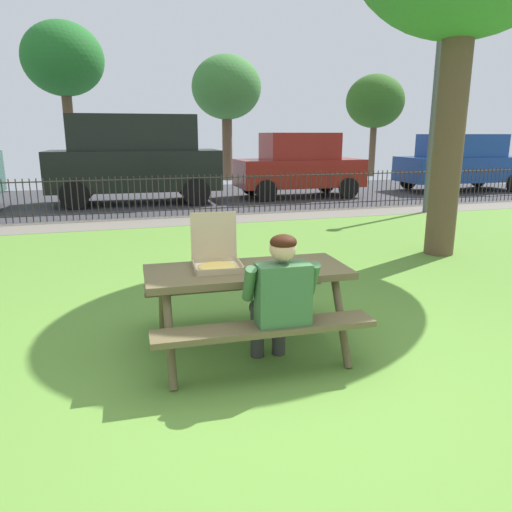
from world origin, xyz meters
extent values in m
cube|color=#5C8D34|center=(0.00, 2.23, -0.01)|extent=(28.00, 12.46, 0.02)
cube|color=slate|center=(0.00, 7.76, 0.00)|extent=(28.00, 1.40, 0.01)
cube|color=#38383D|center=(0.00, 12.00, -0.01)|extent=(28.00, 7.06, 0.01)
cube|color=brown|center=(-0.13, 0.71, 0.74)|extent=(1.83, 0.83, 0.06)
cube|color=brown|center=(-0.16, 0.11, 0.44)|extent=(1.81, 0.35, 0.05)
cube|color=brown|center=(-0.11, 1.31, 0.44)|extent=(1.81, 0.35, 0.05)
cylinder|color=brown|center=(-0.89, 0.32, 0.35)|extent=(0.09, 0.44, 0.74)
cylinder|color=brown|center=(-0.85, 1.15, 0.35)|extent=(0.09, 0.44, 0.74)
cylinder|color=brown|center=(0.59, 0.27, 0.35)|extent=(0.09, 0.44, 0.74)
cylinder|color=brown|center=(0.62, 1.09, 0.35)|extent=(0.09, 0.44, 0.74)
cube|color=tan|center=(-0.39, 0.77, 0.78)|extent=(0.45, 0.45, 0.01)
cube|color=silver|center=(-0.39, 0.77, 0.78)|extent=(0.42, 0.42, 0.00)
cube|color=tan|center=(-0.41, 0.57, 0.80)|extent=(0.42, 0.04, 0.04)
cube|color=tan|center=(-0.37, 0.98, 0.80)|extent=(0.42, 0.04, 0.04)
cube|color=tan|center=(-0.59, 0.79, 0.80)|extent=(0.04, 0.42, 0.04)
cube|color=tan|center=(-0.19, 0.76, 0.80)|extent=(0.04, 0.42, 0.04)
cube|color=tan|center=(-0.37, 0.99, 1.04)|extent=(0.42, 0.06, 0.42)
cylinder|color=tan|center=(-0.39, 0.77, 0.79)|extent=(0.36, 0.36, 0.01)
cylinder|color=#F4CB5A|center=(-0.39, 0.77, 0.80)|extent=(0.33, 0.33, 0.00)
cylinder|color=#323232|center=(-0.10, 0.53, 0.22)|extent=(0.12, 0.12, 0.44)
cylinder|color=#323232|center=(-0.10, 0.32, 0.47)|extent=(0.17, 0.43, 0.15)
cylinder|color=#323232|center=(0.10, 0.52, 0.22)|extent=(0.12, 0.12, 0.44)
cylinder|color=#323232|center=(0.10, 0.31, 0.47)|extent=(0.17, 0.43, 0.15)
cube|color=#386638|center=(-0.01, 0.10, 0.70)|extent=(0.43, 0.24, 0.52)
cylinder|color=#386638|center=(-0.27, 0.16, 0.80)|extent=(0.10, 0.21, 0.31)
cylinder|color=#386638|center=(0.25, 0.14, 0.80)|extent=(0.10, 0.21, 0.31)
sphere|color=tan|center=(-0.01, 0.12, 1.08)|extent=(0.21, 0.21, 0.21)
ellipsoid|color=black|center=(-0.01, 0.11, 1.13)|extent=(0.21, 0.20, 0.12)
cylinder|color=#2D2823|center=(0.00, 8.46, 0.91)|extent=(22.34, 0.03, 0.03)
cylinder|color=#2D2823|center=(0.00, 8.46, 0.15)|extent=(22.34, 0.03, 0.03)
cylinder|color=#2D2823|center=(-3.51, 8.46, 0.49)|extent=(0.02, 0.02, 0.98)
cylinder|color=#2D2823|center=(-3.37, 8.46, 0.49)|extent=(0.02, 0.02, 0.98)
cylinder|color=#2D2823|center=(-3.23, 8.46, 0.49)|extent=(0.02, 0.02, 0.98)
cylinder|color=#2D2823|center=(-3.09, 8.46, 0.49)|extent=(0.02, 0.02, 0.98)
cylinder|color=#2D2823|center=(-2.95, 8.46, 0.49)|extent=(0.02, 0.02, 0.98)
cylinder|color=#2D2823|center=(-2.81, 8.46, 0.49)|extent=(0.02, 0.02, 0.98)
cylinder|color=#2D2823|center=(-2.67, 8.46, 0.49)|extent=(0.02, 0.02, 0.98)
cylinder|color=#2D2823|center=(-2.53, 8.46, 0.49)|extent=(0.02, 0.02, 0.98)
cylinder|color=#2D2823|center=(-2.39, 8.46, 0.49)|extent=(0.02, 0.02, 0.98)
cylinder|color=#2D2823|center=(-2.25, 8.46, 0.49)|extent=(0.02, 0.02, 0.98)
cylinder|color=#2D2823|center=(-2.11, 8.46, 0.49)|extent=(0.02, 0.02, 0.98)
cylinder|color=#2D2823|center=(-1.97, 8.46, 0.49)|extent=(0.02, 0.02, 0.98)
cylinder|color=#2D2823|center=(-1.83, 8.46, 0.49)|extent=(0.02, 0.02, 0.98)
cylinder|color=#2D2823|center=(-1.69, 8.46, 0.49)|extent=(0.02, 0.02, 0.98)
cylinder|color=#2D2823|center=(-1.55, 8.46, 0.49)|extent=(0.02, 0.02, 0.98)
cylinder|color=#2D2823|center=(-1.40, 8.46, 0.49)|extent=(0.02, 0.02, 0.98)
cylinder|color=#2D2823|center=(-1.26, 8.46, 0.49)|extent=(0.02, 0.02, 0.98)
cylinder|color=#2D2823|center=(-1.12, 8.46, 0.49)|extent=(0.02, 0.02, 0.98)
cylinder|color=#2D2823|center=(-0.98, 8.46, 0.49)|extent=(0.02, 0.02, 0.98)
cylinder|color=#2D2823|center=(-0.84, 8.46, 0.49)|extent=(0.02, 0.02, 0.98)
cylinder|color=#2D2823|center=(-0.70, 8.46, 0.49)|extent=(0.02, 0.02, 0.98)
cylinder|color=#2D2823|center=(-0.56, 8.46, 0.49)|extent=(0.02, 0.02, 0.98)
cylinder|color=#2D2823|center=(-0.42, 8.46, 0.49)|extent=(0.02, 0.02, 0.98)
cylinder|color=#2D2823|center=(-0.28, 8.46, 0.49)|extent=(0.02, 0.02, 0.98)
cylinder|color=#2D2823|center=(-0.14, 8.46, 0.49)|extent=(0.02, 0.02, 0.98)
cylinder|color=#2D2823|center=(0.00, 8.46, 0.49)|extent=(0.02, 0.02, 0.98)
cylinder|color=#2D2823|center=(0.14, 8.46, 0.49)|extent=(0.02, 0.02, 0.98)
cylinder|color=#2D2823|center=(0.28, 8.46, 0.49)|extent=(0.02, 0.02, 0.98)
cylinder|color=#2D2823|center=(0.42, 8.46, 0.49)|extent=(0.02, 0.02, 0.98)
cylinder|color=#2D2823|center=(0.56, 8.46, 0.49)|extent=(0.02, 0.02, 0.98)
cylinder|color=#2D2823|center=(0.70, 8.46, 0.49)|extent=(0.02, 0.02, 0.98)
cylinder|color=#2D2823|center=(0.84, 8.46, 0.49)|extent=(0.02, 0.02, 0.98)
cylinder|color=#2D2823|center=(0.98, 8.46, 0.49)|extent=(0.02, 0.02, 0.98)
cylinder|color=#2D2823|center=(1.12, 8.46, 0.49)|extent=(0.02, 0.02, 0.98)
cylinder|color=#2D2823|center=(1.26, 8.46, 0.49)|extent=(0.02, 0.02, 0.98)
cylinder|color=#2D2823|center=(1.40, 8.46, 0.49)|extent=(0.02, 0.02, 0.98)
cylinder|color=#2D2823|center=(1.55, 8.46, 0.49)|extent=(0.02, 0.02, 0.98)
cylinder|color=#2D2823|center=(1.69, 8.46, 0.49)|extent=(0.02, 0.02, 0.98)
cylinder|color=#2D2823|center=(1.83, 8.46, 0.49)|extent=(0.02, 0.02, 0.98)
cylinder|color=#2D2823|center=(1.97, 8.46, 0.49)|extent=(0.02, 0.02, 0.98)
cylinder|color=#2D2823|center=(2.11, 8.46, 0.49)|extent=(0.02, 0.02, 0.98)
cylinder|color=#2D2823|center=(2.25, 8.46, 0.49)|extent=(0.02, 0.02, 0.98)
cylinder|color=#2D2823|center=(2.39, 8.46, 0.49)|extent=(0.02, 0.02, 0.98)
cylinder|color=#2D2823|center=(2.53, 8.46, 0.49)|extent=(0.02, 0.02, 0.98)
cylinder|color=#2D2823|center=(2.67, 8.46, 0.49)|extent=(0.02, 0.02, 0.98)
cylinder|color=#2D2823|center=(2.81, 8.46, 0.49)|extent=(0.02, 0.02, 0.98)
cylinder|color=#2D2823|center=(2.95, 8.46, 0.49)|extent=(0.02, 0.02, 0.98)
cylinder|color=#2D2823|center=(3.09, 8.46, 0.49)|extent=(0.02, 0.02, 0.98)
cylinder|color=#2D2823|center=(3.23, 8.46, 0.49)|extent=(0.02, 0.02, 0.98)
cylinder|color=#2D2823|center=(3.37, 8.46, 0.49)|extent=(0.02, 0.02, 0.98)
cylinder|color=#2D2823|center=(3.51, 8.46, 0.49)|extent=(0.02, 0.02, 0.98)
cylinder|color=#2D2823|center=(3.65, 8.46, 0.49)|extent=(0.02, 0.02, 0.98)
cylinder|color=#2D2823|center=(3.79, 8.46, 0.49)|extent=(0.02, 0.02, 0.98)
cylinder|color=#2D2823|center=(3.93, 8.46, 0.49)|extent=(0.02, 0.02, 0.98)
cylinder|color=#2D2823|center=(4.07, 8.46, 0.49)|extent=(0.02, 0.02, 0.98)
cylinder|color=#2D2823|center=(4.21, 8.46, 0.49)|extent=(0.02, 0.02, 0.98)
cylinder|color=#2D2823|center=(4.36, 8.46, 0.49)|extent=(0.02, 0.02, 0.98)
cylinder|color=#2D2823|center=(4.50, 8.46, 0.49)|extent=(0.02, 0.02, 0.98)
cylinder|color=#2D2823|center=(4.64, 8.46, 0.49)|extent=(0.02, 0.02, 0.98)
cylinder|color=#2D2823|center=(4.78, 8.46, 0.49)|extent=(0.02, 0.02, 0.98)
cylinder|color=#2D2823|center=(4.92, 8.46, 0.49)|extent=(0.02, 0.02, 0.98)
cylinder|color=#2D2823|center=(5.06, 8.46, 0.49)|extent=(0.02, 0.02, 0.98)
cylinder|color=#2D2823|center=(5.20, 8.46, 0.49)|extent=(0.02, 0.02, 0.98)
cylinder|color=#2D2823|center=(5.34, 8.46, 0.49)|extent=(0.02, 0.02, 0.98)
cylinder|color=#2D2823|center=(5.48, 8.46, 0.49)|extent=(0.02, 0.02, 0.98)
cylinder|color=#2D2823|center=(5.62, 8.46, 0.49)|extent=(0.02, 0.02, 0.98)
cylinder|color=#2D2823|center=(5.76, 8.46, 0.49)|extent=(0.02, 0.02, 0.98)
cylinder|color=#2D2823|center=(5.90, 8.46, 0.49)|extent=(0.02, 0.02, 0.98)
cylinder|color=#2D2823|center=(6.04, 8.46, 0.49)|extent=(0.02, 0.02, 0.98)
cylinder|color=#2D2823|center=(6.18, 8.46, 0.49)|extent=(0.02, 0.02, 0.98)
cylinder|color=#2D2823|center=(6.32, 8.46, 0.49)|extent=(0.02, 0.02, 0.98)
cylinder|color=#2D2823|center=(6.46, 8.46, 0.49)|extent=(0.02, 0.02, 0.98)
cylinder|color=#2D2823|center=(6.60, 8.46, 0.49)|extent=(0.02, 0.02, 0.98)
cylinder|color=#2D2823|center=(6.74, 8.46, 0.49)|extent=(0.02, 0.02, 0.98)
cylinder|color=#2D2823|center=(6.88, 8.46, 0.49)|extent=(0.02, 0.02, 0.98)
cylinder|color=#2D2823|center=(7.02, 8.46, 0.49)|extent=(0.02, 0.02, 0.98)
cylinder|color=#2D2823|center=(7.17, 8.46, 0.49)|extent=(0.02, 0.02, 0.98)
cylinder|color=#2D2823|center=(7.31, 8.46, 0.49)|extent=(0.02, 0.02, 0.98)
cylinder|color=#2D2823|center=(7.45, 8.46, 0.49)|extent=(0.02, 0.02, 0.98)
cylinder|color=#2D2823|center=(7.59, 8.46, 0.49)|extent=(0.02, 0.02, 0.98)
cylinder|color=#2D2823|center=(7.73, 8.46, 0.49)|extent=(0.02, 0.02, 0.98)
cylinder|color=#2D2823|center=(7.87, 8.46, 0.49)|extent=(0.02, 0.02, 0.98)
cylinder|color=#2D2823|center=(8.01, 8.46, 0.49)|extent=(0.02, 0.02, 0.98)
cylinder|color=#2D2823|center=(8.15, 8.46, 0.49)|extent=(0.02, 0.02, 0.98)
cylinder|color=#2D2823|center=(8.29, 8.46, 0.49)|extent=(0.02, 0.02, 0.98)
cylinder|color=#2D2823|center=(8.43, 8.46, 0.49)|extent=(0.02, 0.02, 0.98)
cylinder|color=#2D2823|center=(8.57, 8.46, 0.49)|extent=(0.02, 0.02, 0.98)
cylinder|color=#2D2823|center=(8.71, 8.46, 0.49)|extent=(0.02, 0.02, 0.98)
cylinder|color=#2D2823|center=(8.85, 8.46, 0.49)|extent=(0.02, 0.02, 0.98)
cylinder|color=#2D2823|center=(8.99, 8.46, 0.49)|extent=(0.02, 0.02, 0.98)
cylinder|color=#2D2823|center=(9.13, 8.46, 0.49)|extent=(0.02, 0.02, 0.98)
cylinder|color=#2D2823|center=(9.27, 8.46, 0.49)|extent=(0.02, 0.02, 0.98)
cylinder|color=#2D2823|center=(9.41, 8.46, 0.49)|extent=(0.02, 0.02, 0.98)
cylinder|color=#2D2823|center=(9.55, 8.46, 0.49)|extent=(0.02, 0.02, 0.98)
cylinder|color=#2D2823|center=(9.69, 8.46, 0.49)|extent=(0.02, 0.02, 0.98)
cylinder|color=#2D2823|center=(9.83, 8.46, 0.49)|extent=(0.02, 0.02, 0.98)
cylinder|color=#2D2823|center=(9.97, 8.46, 0.49)|extent=(0.02, 0.02, 0.98)
cylinder|color=#2D2823|center=(10.12, 8.46, 0.49)|extent=(0.02, 0.02, 0.98)
cylinder|color=#2D2823|center=(10.26, 8.46, 0.49)|extent=(0.02, 0.02, 0.98)
cylinder|color=#4C4C51|center=(6.42, 7.20, 2.04)|extent=(0.12, 0.12, 4.08)
sphere|color=white|center=(6.42, 7.20, 4.20)|extent=(0.28, 0.28, 0.28)
cylinder|color=brown|center=(3.93, 3.35, 1.79)|extent=(0.47, 0.47, 3.58)
cube|color=black|center=(-0.51, 11.06, 0.95)|extent=(4.79, 2.19, 1.10)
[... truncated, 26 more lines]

